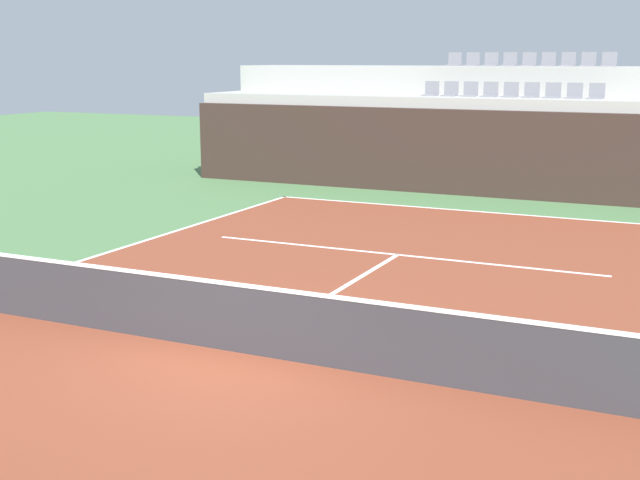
{
  "coord_description": "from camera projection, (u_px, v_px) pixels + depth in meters",
  "views": [
    {
      "loc": [
        5.65,
        -9.41,
        3.9
      ],
      "look_at": [
        0.32,
        2.0,
        1.2
      ],
      "focal_mm": 47.73,
      "sensor_mm": 36.0,
      "label": 1
    }
  ],
  "objects": [
    {
      "name": "ground_plane",
      "position": [
        236.0,
        353.0,
        11.5
      ],
      "size": [
        80.0,
        80.0,
        0.0
      ],
      "primitive_type": "plane",
      "color": "#477042"
    },
    {
      "name": "court_surface",
      "position": [
        236.0,
        352.0,
        11.49
      ],
      "size": [
        11.0,
        24.0,
        0.01
      ],
      "primitive_type": "cube",
      "color": "brown",
      "rests_on": "ground_plane"
    },
    {
      "name": "baseline_far",
      "position": [
        471.0,
        211.0,
        22.08
      ],
      "size": [
        11.0,
        0.1,
        0.0
      ],
      "primitive_type": "cube",
      "color": "white",
      "rests_on": "court_surface"
    },
    {
      "name": "service_line_far",
      "position": [
        398.0,
        255.0,
        17.16
      ],
      "size": [
        8.26,
        0.1,
        0.0
      ],
      "primitive_type": "cube",
      "color": "white",
      "rests_on": "court_surface"
    },
    {
      "name": "centre_service_line",
      "position": [
        333.0,
        294.0,
        14.33
      ],
      "size": [
        0.1,
        6.4,
        0.0
      ],
      "primitive_type": "cube",
      "color": "white",
      "rests_on": "court_surface"
    },
    {
      "name": "back_wall",
      "position": [
        496.0,
        154.0,
        24.1
      ],
      "size": [
        19.63,
        0.3,
        2.46
      ],
      "primitive_type": "cube",
      "color": "#33231E",
      "rests_on": "ground_plane"
    },
    {
      "name": "stands_tier_lower",
      "position": [
        507.0,
        144.0,
        25.26
      ],
      "size": [
        19.63,
        2.4,
        2.77
      ],
      "primitive_type": "cube",
      "color": "#9E9E99",
      "rests_on": "ground_plane"
    },
    {
      "name": "stands_tier_upper",
      "position": [
        525.0,
        124.0,
        27.3
      ],
      "size": [
        19.63,
        2.4,
        3.65
      ],
      "primitive_type": "cube",
      "color": "#9E9E99",
      "rests_on": "ground_plane"
    },
    {
      "name": "seating_row_lower",
      "position": [
        510.0,
        93.0,
        25.03
      ],
      "size": [
        5.32,
        0.44,
        0.44
      ],
      "color": "slate",
      "rests_on": "stands_tier_lower"
    },
    {
      "name": "seating_row_upper",
      "position": [
        529.0,
        62.0,
        26.97
      ],
      "size": [
        5.32,
        0.44,
        0.44
      ],
      "color": "slate",
      "rests_on": "stands_tier_upper"
    },
    {
      "name": "tennis_net",
      "position": [
        235.0,
        317.0,
        11.39
      ],
      "size": [
        11.08,
        0.08,
        1.07
      ],
      "color": "black",
      "rests_on": "court_surface"
    }
  ]
}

